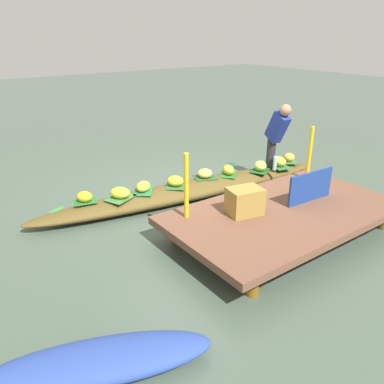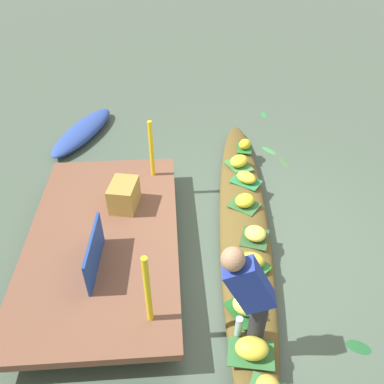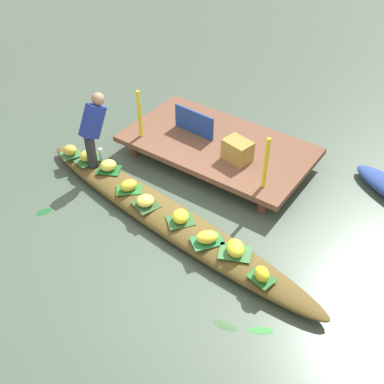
% 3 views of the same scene
% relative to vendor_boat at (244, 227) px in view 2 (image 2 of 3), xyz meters
% --- Properties ---
extents(canal_water, '(40.00, 40.00, 0.00)m').
position_rel_vendor_boat_xyz_m(canal_water, '(0.00, 0.00, -0.12)').
color(canal_water, '#455647').
rests_on(canal_water, ground).
extents(dock_platform, '(3.20, 1.80, 0.37)m').
position_rel_vendor_boat_xyz_m(dock_platform, '(-0.26, 1.79, 0.18)').
color(dock_platform, brown).
rests_on(dock_platform, ground).
extents(vendor_boat, '(5.43, 1.26, 0.25)m').
position_rel_vendor_boat_xyz_m(vendor_boat, '(0.00, 0.00, 0.00)').
color(vendor_boat, brown).
rests_on(vendor_boat, ground).
extents(moored_boat, '(1.92, 1.18, 0.23)m').
position_rel_vendor_boat_xyz_m(moored_boat, '(2.73, 2.52, -0.01)').
color(moored_boat, '#2B4497').
rests_on(moored_boat, ground).
extents(leaf_mat_0, '(0.47, 0.48, 0.01)m').
position_rel_vendor_boat_xyz_m(leaf_mat_0, '(0.29, -0.05, 0.13)').
color(leaf_mat_0, '#2F602F').
rests_on(leaf_mat_0, vendor_boat).
extents(banana_bunch_0, '(0.34, 0.35, 0.17)m').
position_rel_vendor_boat_xyz_m(banana_bunch_0, '(0.29, -0.05, 0.21)').
color(banana_bunch_0, yellow).
rests_on(banana_bunch_0, vendor_boat).
extents(leaf_mat_1, '(0.37, 0.48, 0.01)m').
position_rel_vendor_boat_xyz_m(leaf_mat_1, '(-1.83, 0.26, 0.13)').
color(leaf_mat_1, '#306B36').
rests_on(leaf_mat_1, vendor_boat).
extents(banana_bunch_1, '(0.27, 0.34, 0.18)m').
position_rel_vendor_boat_xyz_m(banana_bunch_1, '(-1.83, 0.26, 0.22)').
color(banana_bunch_1, yellow).
rests_on(banana_bunch_1, vendor_boat).
extents(leaf_mat_2, '(0.46, 0.42, 0.01)m').
position_rel_vendor_boat_xyz_m(leaf_mat_2, '(-1.36, 0.24, 0.13)').
color(leaf_mat_2, '#1B5A22').
rests_on(leaf_mat_2, vendor_boat).
extents(banana_bunch_2, '(0.33, 0.34, 0.18)m').
position_rel_vendor_boat_xyz_m(banana_bunch_2, '(-1.36, 0.24, 0.22)').
color(banana_bunch_2, '#EFDF58').
rests_on(banana_bunch_2, vendor_boat).
extents(leaf_mat_3, '(0.46, 0.45, 0.01)m').
position_rel_vendor_boat_xyz_m(leaf_mat_3, '(-0.76, 0.05, 0.13)').
color(leaf_mat_3, '#27702B').
rests_on(leaf_mat_3, vendor_boat).
extents(banana_bunch_3, '(0.28, 0.33, 0.17)m').
position_rel_vendor_boat_xyz_m(banana_bunch_3, '(-0.76, 0.05, 0.21)').
color(banana_bunch_3, gold).
rests_on(banana_bunch_3, vendor_boat).
extents(leaf_mat_4, '(0.51, 0.45, 0.01)m').
position_rel_vendor_boat_xyz_m(leaf_mat_4, '(1.24, -0.12, 0.13)').
color(leaf_mat_4, '#3B753C').
rests_on(leaf_mat_4, vendor_boat).
extents(banana_bunch_4, '(0.38, 0.39, 0.17)m').
position_rel_vendor_boat_xyz_m(banana_bunch_4, '(1.24, -0.12, 0.21)').
color(banana_bunch_4, yellow).
rests_on(banana_bunch_4, vendor_boat).
extents(leaf_mat_5, '(0.37, 0.30, 0.01)m').
position_rel_vendor_boat_xyz_m(leaf_mat_5, '(1.73, -0.30, 0.13)').
color(leaf_mat_5, '#27672B').
rests_on(leaf_mat_5, vendor_boat).
extents(banana_bunch_5, '(0.29, 0.29, 0.16)m').
position_rel_vendor_boat_xyz_m(banana_bunch_5, '(1.73, -0.30, 0.21)').
color(banana_bunch_5, gold).
rests_on(banana_bunch_5, vendor_boat).
extents(leaf_mat_6, '(0.45, 0.43, 0.01)m').
position_rel_vendor_boat_xyz_m(leaf_mat_6, '(-0.33, -0.07, 0.13)').
color(leaf_mat_6, '#2C4F29').
rests_on(leaf_mat_6, vendor_boat).
extents(banana_bunch_6, '(0.36, 0.36, 0.15)m').
position_rel_vendor_boat_xyz_m(banana_bunch_6, '(-0.33, -0.07, 0.20)').
color(banana_bunch_6, '#F8DC52').
rests_on(banana_bunch_6, vendor_boat).
extents(leaf_mat_7, '(0.47, 0.51, 0.01)m').
position_rel_vendor_boat_xyz_m(leaf_mat_7, '(0.83, -0.16, 0.13)').
color(leaf_mat_7, '#27743F').
rests_on(leaf_mat_7, vendor_boat).
extents(banana_bunch_7, '(0.36, 0.37, 0.15)m').
position_rel_vendor_boat_xyz_m(banana_bunch_7, '(0.83, -0.16, 0.20)').
color(banana_bunch_7, yellow).
rests_on(banana_bunch_7, vendor_boat).
extents(vendor_person, '(0.24, 0.51, 1.20)m').
position_rel_vendor_boat_xyz_m(vendor_person, '(-1.65, 0.30, 0.81)').
color(vendor_person, '#28282D').
rests_on(vendor_person, vendor_boat).
extents(water_bottle, '(0.07, 0.07, 0.26)m').
position_rel_vendor_boat_xyz_m(water_bottle, '(-1.62, 0.35, 0.25)').
color(water_bottle, '#ADD1DF').
rests_on(water_bottle, vendor_boat).
extents(market_banner, '(0.82, 0.08, 0.44)m').
position_rel_vendor_boat_xyz_m(market_banner, '(-0.76, 1.79, 0.46)').
color(market_banner, navy).
rests_on(market_banner, dock_platform).
extents(railing_post_west, '(0.06, 0.06, 0.86)m').
position_rel_vendor_boat_xyz_m(railing_post_west, '(-1.46, 1.19, 0.67)').
color(railing_post_west, gold).
rests_on(railing_post_west, dock_platform).
extents(railing_post_east, '(0.06, 0.06, 0.86)m').
position_rel_vendor_boat_xyz_m(railing_post_east, '(0.94, 1.19, 0.67)').
color(railing_post_east, gold).
rests_on(railing_post_east, dock_platform).
extents(produce_crate, '(0.50, 0.40, 0.35)m').
position_rel_vendor_boat_xyz_m(produce_crate, '(0.26, 1.55, 0.42)').
color(produce_crate, olive).
rests_on(produce_crate, dock_platform).
extents(drifting_plant_0, '(0.24, 0.29, 0.01)m').
position_rel_vendor_boat_xyz_m(drifting_plant_0, '(-1.70, -0.89, -0.12)').
color(drifting_plant_0, '#1D542A').
rests_on(drifting_plant_0, ground).
extents(drifting_plant_1, '(0.33, 0.17, 0.01)m').
position_rel_vendor_boat_xyz_m(drifting_plant_1, '(1.65, -1.00, -0.12)').
color(drifting_plant_1, '#3B6238').
rests_on(drifting_plant_1, ground).
extents(drifting_plant_2, '(0.32, 0.26, 0.01)m').
position_rel_vendor_boat_xyz_m(drifting_plant_2, '(2.03, -0.81, -0.12)').
color(drifting_plant_2, '#378A40').
rests_on(drifting_plant_2, ground).
extents(drifting_plant_3, '(0.23, 0.11, 0.01)m').
position_rel_vendor_boat_xyz_m(drifting_plant_3, '(3.37, -1.01, -0.12)').
color(drifting_plant_3, '#238734').
rests_on(drifting_plant_3, ground).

